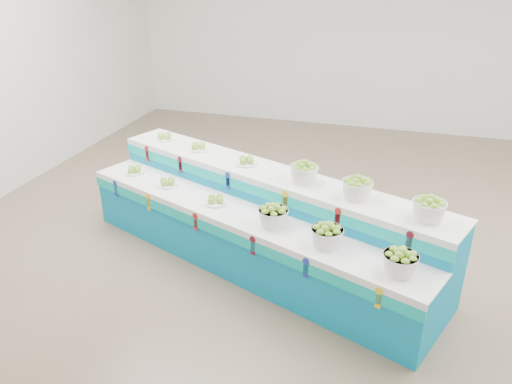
# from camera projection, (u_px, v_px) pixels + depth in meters

# --- Properties ---
(ground) EXTENTS (10.00, 10.00, 0.00)m
(ground) POSITION_uv_depth(u_px,v_px,m) (339.00, 251.00, 6.09)
(ground) COLOR brown
(ground) RESTS_ON ground
(back_wall) EXTENTS (10.00, 0.00, 10.00)m
(back_wall) POSITION_uv_depth(u_px,v_px,m) (385.00, 27.00, 9.57)
(back_wall) COLOR silver
(back_wall) RESTS_ON ground
(display_stand) EXTENTS (4.50, 2.68, 1.02)m
(display_stand) POSITION_uv_depth(u_px,v_px,m) (256.00, 221.00, 5.72)
(display_stand) COLOR #0786B7
(display_stand) RESTS_ON ground
(plate_lower_left) EXTENTS (0.33, 0.33, 0.10)m
(plate_lower_left) POSITION_uv_depth(u_px,v_px,m) (134.00, 169.00, 6.40)
(plate_lower_left) COLOR white
(plate_lower_left) RESTS_ON display_stand
(plate_lower_mid) EXTENTS (0.33, 0.33, 0.10)m
(plate_lower_mid) POSITION_uv_depth(u_px,v_px,m) (167.00, 182.00, 6.05)
(plate_lower_mid) COLOR white
(plate_lower_mid) RESTS_ON display_stand
(plate_lower_right) EXTENTS (0.33, 0.33, 0.10)m
(plate_lower_right) POSITION_uv_depth(u_px,v_px,m) (215.00, 199.00, 5.61)
(plate_lower_right) COLOR white
(plate_lower_right) RESTS_ON display_stand
(basket_lower_left) EXTENTS (0.40, 0.40, 0.23)m
(basket_lower_left) POSITION_uv_depth(u_px,v_px,m) (273.00, 215.00, 5.14)
(basket_lower_left) COLOR silver
(basket_lower_left) RESTS_ON display_stand
(basket_lower_mid) EXTENTS (0.40, 0.40, 0.23)m
(basket_lower_mid) POSITION_uv_depth(u_px,v_px,m) (327.00, 235.00, 4.78)
(basket_lower_mid) COLOR silver
(basket_lower_mid) RESTS_ON display_stand
(basket_lower_right) EXTENTS (0.40, 0.40, 0.23)m
(basket_lower_right) POSITION_uv_depth(u_px,v_px,m) (400.00, 261.00, 4.36)
(basket_lower_right) COLOR silver
(basket_lower_right) RESTS_ON display_stand
(plate_upper_left) EXTENTS (0.33, 0.33, 0.10)m
(plate_upper_left) POSITION_uv_depth(u_px,v_px,m) (165.00, 136.00, 6.66)
(plate_upper_left) COLOR white
(plate_upper_left) RESTS_ON display_stand
(plate_upper_mid) EXTENTS (0.33, 0.33, 0.10)m
(plate_upper_mid) POSITION_uv_depth(u_px,v_px,m) (198.00, 146.00, 6.31)
(plate_upper_mid) COLOR white
(plate_upper_mid) RESTS_ON display_stand
(plate_upper_right) EXTENTS (0.33, 0.33, 0.10)m
(plate_upper_right) POSITION_uv_depth(u_px,v_px,m) (246.00, 160.00, 5.87)
(plate_upper_right) COLOR white
(plate_upper_right) RESTS_ON display_stand
(basket_upper_left) EXTENTS (0.40, 0.40, 0.23)m
(basket_upper_left) POSITION_uv_depth(u_px,v_px,m) (304.00, 172.00, 5.39)
(basket_upper_left) COLOR silver
(basket_upper_left) RESTS_ON display_stand
(basket_upper_mid) EXTENTS (0.40, 0.40, 0.23)m
(basket_upper_mid) POSITION_uv_depth(u_px,v_px,m) (357.00, 187.00, 5.04)
(basket_upper_mid) COLOR silver
(basket_upper_mid) RESTS_ON display_stand
(basket_upper_right) EXTENTS (0.40, 0.40, 0.23)m
(basket_upper_right) POSITION_uv_depth(u_px,v_px,m) (429.00, 208.00, 4.62)
(basket_upper_right) COLOR silver
(basket_upper_right) RESTS_ON display_stand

